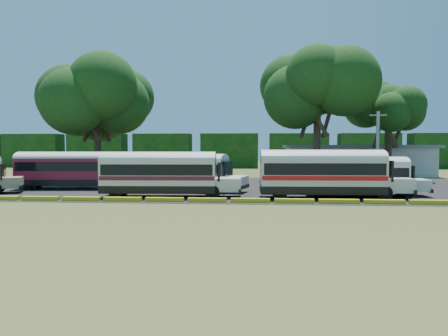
# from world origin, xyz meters

# --- Properties ---
(ground) EXTENTS (160.00, 160.00, 0.00)m
(ground) POSITION_xyz_m (0.00, 0.00, 0.00)
(ground) COLOR #344A18
(ground) RESTS_ON ground
(asphalt_strip) EXTENTS (64.00, 24.00, 0.02)m
(asphalt_strip) POSITION_xyz_m (1.00, 12.00, 0.01)
(asphalt_strip) COLOR black
(asphalt_strip) RESTS_ON ground
(curb) EXTENTS (53.70, 0.45, 0.30)m
(curb) POSITION_xyz_m (-0.00, 1.00, 0.15)
(curb) COLOR yellow
(curb) RESTS_ON ground
(terminal_building) EXTENTS (19.00, 9.00, 4.00)m
(terminal_building) POSITION_xyz_m (18.00, 30.00, 2.03)
(terminal_building) COLOR silver
(terminal_building) RESTS_ON ground
(treeline_backdrop) EXTENTS (130.00, 4.00, 6.00)m
(treeline_backdrop) POSITION_xyz_m (0.00, 48.00, 3.00)
(treeline_backdrop) COLOR black
(treeline_backdrop) RESTS_ON ground
(bus_red) EXTENTS (10.44, 3.44, 3.37)m
(bus_red) POSITION_xyz_m (-12.14, 9.24, 1.93)
(bus_red) COLOR black
(bus_red) RESTS_ON ground
(bus_cream_west) EXTENTS (10.67, 3.18, 3.47)m
(bus_cream_west) POSITION_xyz_m (-2.24, 3.67, 1.96)
(bus_cream_west) COLOR black
(bus_cream_west) RESTS_ON ground
(bus_cream_east) EXTENTS (10.11, 4.57, 3.23)m
(bus_cream_east) POSITION_xyz_m (-1.41, 8.25, 1.83)
(bus_cream_east) COLOR black
(bus_cream_east) RESTS_ON ground
(bus_white_red) EXTENTS (11.12, 3.12, 3.63)m
(bus_white_red) POSITION_xyz_m (9.94, 3.80, 2.05)
(bus_white_red) COLOR black
(bus_white_red) RESTS_ON ground
(bus_white_blue) EXTENTS (9.43, 2.69, 3.07)m
(bus_white_blue) POSITION_xyz_m (12.81, 5.63, 1.74)
(bus_white_blue) COLOR black
(bus_white_blue) RESTS_ON ground
(tree_west) EXTENTS (10.04, 10.04, 13.52)m
(tree_west) POSITION_xyz_m (-13.55, 20.36, 9.79)
(tree_west) COLOR #362B1B
(tree_west) RESTS_ON ground
(tree_center) EXTENTS (9.73, 9.73, 14.38)m
(tree_center) POSITION_xyz_m (11.47, 19.78, 10.74)
(tree_center) COLOR #362B1B
(tree_center) RESTS_ON ground
(tree_east) EXTENTS (7.17, 7.17, 11.03)m
(tree_east) POSITION_xyz_m (20.20, 23.51, 8.31)
(tree_east) COLOR #362B1B
(tree_east) RESTS_ON ground
(utility_pole) EXTENTS (1.60, 0.30, 7.15)m
(utility_pole) POSITION_xyz_m (16.32, 13.48, 3.69)
(utility_pole) COLOR gray
(utility_pole) RESTS_ON ground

